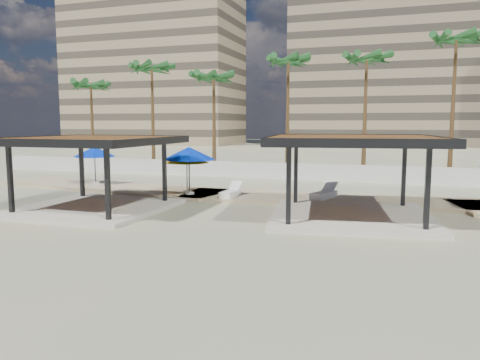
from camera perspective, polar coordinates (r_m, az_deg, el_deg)
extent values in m
plane|color=#C8B885|center=(19.14, 1.77, -5.55)|extent=(200.00, 200.00, 0.00)
cube|color=#C6B284|center=(31.06, -15.65, -0.87)|extent=(16.40, 6.19, 0.24)
cube|color=#C6B284|center=(25.45, 10.71, -2.41)|extent=(16.24, 5.11, 0.24)
cube|color=silver|center=(34.50, 9.53, 0.95)|extent=(56.00, 0.30, 1.20)
cube|color=#937F60|center=(98.71, -10.44, 13.13)|extent=(34.00, 16.00, 30.00)
cube|color=#847259|center=(96.40, 18.17, 12.46)|extent=(38.00, 16.00, 28.00)
cube|color=beige|center=(21.05, 13.38, -4.31)|extent=(7.72, 7.72, 0.21)
cube|color=black|center=(18.25, 5.95, -0.64)|extent=(0.21, 0.21, 3.08)
cube|color=black|center=(23.33, 6.83, 1.00)|extent=(0.21, 0.21, 3.08)
cube|color=black|center=(18.62, 21.89, -0.95)|extent=(0.21, 0.21, 3.08)
cube|color=black|center=(23.62, 19.34, 0.73)|extent=(0.21, 0.21, 3.08)
cube|color=brown|center=(20.67, 13.64, 4.77)|extent=(7.95, 7.95, 0.29)
cube|color=black|center=(17.19, 14.38, 4.35)|extent=(7.01, 1.20, 0.35)
cube|color=black|center=(24.15, 13.12, 5.06)|extent=(7.01, 1.20, 0.35)
cube|color=black|center=(20.74, 3.95, 4.95)|extent=(1.20, 7.01, 0.35)
cube|color=black|center=(21.18, 23.12, 4.45)|extent=(1.20, 7.01, 0.35)
cube|color=beige|center=(23.49, -17.36, -3.28)|extent=(6.64, 6.64, 0.20)
cube|color=black|center=(22.98, -26.22, 0.12)|extent=(0.18, 0.18, 3.00)
cube|color=black|center=(26.74, -18.74, 1.33)|extent=(0.18, 0.18, 3.00)
cube|color=black|center=(19.81, -15.84, -0.40)|extent=(0.18, 0.18, 3.00)
cube|color=black|center=(24.08, -9.19, 1.03)|extent=(0.18, 0.18, 3.00)
cube|color=brown|center=(23.15, -17.65, 4.63)|extent=(6.84, 6.84, 0.28)
cube|color=black|center=(20.50, -23.22, 4.14)|extent=(6.89, 0.17, 0.34)
cube|color=black|center=(25.98, -13.26, 4.98)|extent=(6.89, 0.17, 0.34)
cube|color=black|center=(25.29, -23.92, 4.53)|extent=(0.17, 6.89, 0.34)
cube|color=black|center=(21.35, -10.22, 4.67)|extent=(0.17, 6.89, 0.34)
cylinder|color=beige|center=(32.24, -17.18, -0.33)|extent=(0.47, 0.47, 0.11)
cylinder|color=#262628|center=(32.13, -17.25, 1.59)|extent=(0.07, 0.07, 2.28)
cone|color=#0329B9|center=(32.06, -17.32, 3.32)|extent=(3.33, 3.33, 0.66)
cylinder|color=beige|center=(27.39, -6.46, -1.30)|extent=(0.45, 0.45, 0.11)
cylinder|color=#262628|center=(27.26, -6.49, 0.82)|extent=(0.06, 0.06, 2.15)
cone|color=#E59F03|center=(27.18, -6.52, 2.76)|extent=(3.32, 3.32, 0.63)
cylinder|color=beige|center=(26.41, -6.18, -1.59)|extent=(0.51, 0.51, 0.12)
cylinder|color=#262628|center=(26.26, -6.21, 0.94)|extent=(0.07, 0.07, 2.47)
cone|color=#0329B9|center=(26.17, -6.24, 3.25)|extent=(3.73, 3.73, 0.72)
cube|color=white|center=(25.47, -1.14, -1.71)|extent=(0.71, 1.87, 0.26)
cube|color=white|center=(25.45, -1.14, -1.36)|extent=(0.71, 1.87, 0.06)
cube|color=white|center=(26.08, -0.56, -0.67)|extent=(0.63, 0.66, 0.47)
cube|color=white|center=(25.13, 10.11, -1.91)|extent=(1.29, 2.15, 0.28)
cube|color=white|center=(25.10, 10.12, -1.52)|extent=(1.29, 2.15, 0.06)
cube|color=white|center=(25.77, 10.90, -0.77)|extent=(0.85, 0.87, 0.51)
cone|color=brown|center=(44.81, -17.57, 6.24)|extent=(0.36, 0.36, 7.70)
ellipsoid|color=#1C5121|center=(44.93, -17.74, 10.84)|extent=(3.00, 3.00, 1.80)
cone|color=brown|center=(41.91, -10.58, 7.33)|extent=(0.36, 0.36, 9.02)
ellipsoid|color=#1C5121|center=(42.16, -10.71, 13.13)|extent=(3.00, 3.00, 1.80)
cone|color=brown|center=(38.77, -3.19, 6.75)|extent=(0.36, 0.36, 8.04)
ellipsoid|color=#1C5121|center=(38.94, -3.23, 12.30)|extent=(3.00, 3.00, 1.80)
cone|color=brown|center=(37.74, 5.83, 7.58)|extent=(0.36, 0.36, 9.18)
ellipsoid|color=#1C5121|center=(38.04, 5.91, 14.13)|extent=(3.00, 3.00, 1.80)
cone|color=brown|center=(36.37, 14.98, 7.31)|extent=(0.36, 0.36, 9.05)
ellipsoid|color=#1C5121|center=(36.67, 15.19, 14.01)|extent=(3.00, 3.00, 1.80)
cone|color=brown|center=(36.67, 24.50, 7.78)|extent=(0.36, 0.36, 10.15)
ellipsoid|color=#1C5121|center=(37.11, 24.89, 15.24)|extent=(3.00, 3.00, 1.80)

